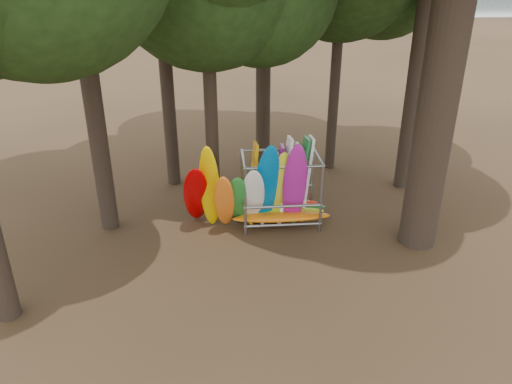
{
  "coord_description": "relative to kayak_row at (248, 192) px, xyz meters",
  "views": [
    {
      "loc": [
        -1.48,
        -12.17,
        7.89
      ],
      "look_at": [
        -0.3,
        1.5,
        1.4
      ],
      "focal_mm": 35.0,
      "sensor_mm": 36.0,
      "label": 1
    }
  ],
  "objects": [
    {
      "name": "lake",
      "position": [
        0.54,
        58.4,
        -1.35
      ],
      "size": [
        160.0,
        160.0,
        0.0
      ],
      "primitive_type": "plane",
      "color": "gray",
      "rests_on": "ground"
    },
    {
      "name": "storage_rack",
      "position": [
        1.06,
        0.51,
        -0.29
      ],
      "size": [
        3.13,
        1.5,
        2.87
      ],
      "color": "gray",
      "rests_on": "ground"
    },
    {
      "name": "kayak_row",
      "position": [
        0.0,
        0.0,
        0.0
      ],
      "size": [
        3.86,
        2.13,
        3.24
      ],
      "color": "#B80003",
      "rests_on": "ground"
    },
    {
      "name": "ground",
      "position": [
        0.54,
        -1.6,
        -1.35
      ],
      "size": [
        120.0,
        120.0,
        0.0
      ],
      "primitive_type": "plane",
      "color": "#47331E",
      "rests_on": "ground"
    }
  ]
}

